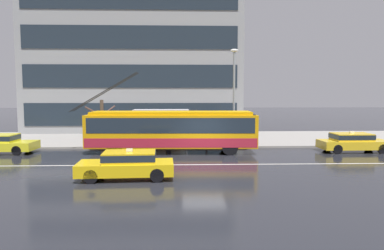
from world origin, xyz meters
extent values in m
plane|color=#22242A|center=(0.00, 0.00, 0.00)|extent=(160.00, 160.00, 0.00)
cube|color=gray|center=(0.00, 9.57, 0.07)|extent=(80.00, 10.00, 0.14)
cube|color=silver|center=(0.00, -1.20, 0.00)|extent=(72.00, 0.14, 0.01)
cube|color=orange|center=(-1.95, 2.97, 1.48)|extent=(11.20, 2.79, 2.13)
cube|color=#EBA306|center=(-1.95, 2.97, 2.64)|extent=(10.53, 2.53, 0.20)
cube|color=#1E2833|center=(-1.95, 2.97, 1.91)|extent=(10.76, 2.81, 0.98)
cube|color=#AB2133|center=(-1.95, 2.97, 0.80)|extent=(11.09, 2.82, 0.60)
cube|color=#1E2833|center=(3.57, 2.81, 1.91)|extent=(0.18, 2.17, 1.06)
cube|color=black|center=(3.42, 2.81, 2.44)|extent=(0.22, 1.88, 0.28)
cylinder|color=black|center=(-6.39, 3.45, 4.03)|extent=(4.48, 0.19, 2.62)
cylinder|color=black|center=(-6.41, 2.75, 4.03)|extent=(4.48, 0.19, 2.62)
cylinder|color=black|center=(1.87, 3.94, 0.52)|extent=(1.05, 0.33, 1.04)
cylinder|color=black|center=(1.80, 1.78, 0.52)|extent=(1.05, 0.33, 1.04)
cylinder|color=black|center=(-5.48, 4.16, 0.52)|extent=(1.05, 0.33, 1.04)
cylinder|color=black|center=(-5.54, 1.99, 0.52)|extent=(1.05, 0.33, 1.04)
cylinder|color=black|center=(-11.75, 3.73, 0.31)|extent=(0.62, 0.21, 0.62)
cylinder|color=black|center=(-11.78, 2.10, 0.31)|extent=(0.62, 0.21, 0.62)
cube|color=yellow|center=(-3.89, -4.27, 0.51)|extent=(4.44, 1.97, 0.55)
cube|color=yellow|center=(-3.72, -4.26, 1.02)|extent=(2.43, 1.62, 0.48)
cube|color=#1E2833|center=(-3.72, -4.26, 1.05)|extent=(2.47, 1.64, 0.31)
cube|color=silver|center=(-3.72, -4.26, 1.33)|extent=(0.29, 0.17, 0.12)
cylinder|color=black|center=(-5.29, -5.11, 0.31)|extent=(0.63, 0.23, 0.62)
cylinder|color=black|center=(-5.37, -3.57, 0.31)|extent=(0.63, 0.23, 0.62)
cylinder|color=black|center=(-2.42, -4.97, 0.31)|extent=(0.63, 0.23, 0.62)
cylinder|color=black|center=(-2.50, -3.42, 0.31)|extent=(0.63, 0.23, 0.62)
cube|color=yellow|center=(10.35, 2.74, 0.51)|extent=(4.58, 1.85, 0.55)
cube|color=yellow|center=(10.17, 2.74, 1.02)|extent=(2.48, 1.57, 0.48)
cube|color=#1E2833|center=(10.17, 2.74, 1.05)|extent=(2.53, 1.59, 0.31)
cube|color=silver|center=(10.17, 2.74, 1.33)|extent=(0.28, 0.16, 0.12)
cylinder|color=black|center=(11.84, 3.56, 0.31)|extent=(0.62, 0.21, 0.62)
cylinder|color=black|center=(11.86, 1.97, 0.31)|extent=(0.62, 0.21, 0.62)
cylinder|color=black|center=(8.84, 3.52, 0.31)|extent=(0.62, 0.21, 0.62)
cylinder|color=black|center=(8.86, 1.93, 0.31)|extent=(0.62, 0.21, 0.62)
cylinder|color=gray|center=(-0.87, 6.13, 1.38)|extent=(0.08, 0.08, 2.48)
cylinder|color=gray|center=(-4.82, 6.13, 1.38)|extent=(0.08, 0.08, 2.48)
cylinder|color=gray|center=(-0.87, 7.39, 1.38)|extent=(0.08, 0.08, 2.48)
cylinder|color=gray|center=(-4.82, 7.39, 1.38)|extent=(0.08, 0.08, 2.48)
cube|color=#99ADB2|center=(-2.85, 7.39, 1.43)|extent=(3.75, 0.04, 1.99)
cube|color=#B2B2B7|center=(-2.85, 6.76, 2.66)|extent=(4.25, 1.56, 0.08)
cube|color=brown|center=(-2.85, 7.08, 0.59)|extent=(2.76, 0.36, 0.08)
cylinder|color=black|center=(0.56, 5.21, 0.57)|extent=(0.14, 0.14, 0.87)
cylinder|color=black|center=(0.53, 5.05, 0.57)|extent=(0.14, 0.14, 0.87)
cylinder|color=#947D5C|center=(0.54, 5.13, 1.30)|extent=(0.41, 0.41, 0.58)
sphere|color=tan|center=(0.54, 5.13, 1.70)|extent=(0.22, 0.22, 0.22)
cone|color=red|center=(0.56, 5.25, 1.99)|extent=(1.23, 1.23, 0.26)
cylinder|color=#333333|center=(0.56, 5.25, 1.48)|extent=(0.02, 0.02, 0.75)
cylinder|color=navy|center=(-2.28, 4.97, 0.56)|extent=(0.14, 0.14, 0.84)
cylinder|color=navy|center=(-2.12, 5.00, 0.56)|extent=(0.14, 0.14, 0.84)
cylinder|color=#453B39|center=(-2.20, 4.98, 1.27)|extent=(0.42, 0.42, 0.58)
sphere|color=tan|center=(-2.20, 4.98, 1.68)|extent=(0.24, 0.24, 0.24)
cone|color=gold|center=(-2.32, 4.96, 1.98)|extent=(1.30, 1.30, 0.31)
cylinder|color=#333333|center=(-2.32, 4.96, 1.44)|extent=(0.02, 0.02, 0.76)
cylinder|color=#59444B|center=(-6.26, 6.97, 0.54)|extent=(0.14, 0.14, 0.80)
cylinder|color=#59444B|center=(-6.42, 6.98, 0.54)|extent=(0.14, 0.14, 0.80)
cylinder|color=#2A272F|center=(-6.34, 6.97, 1.25)|extent=(0.38, 0.38, 0.61)
sphere|color=tan|center=(-6.34, 6.97, 1.66)|extent=(0.22, 0.22, 0.22)
cone|color=red|center=(-6.46, 6.98, 1.95)|extent=(1.28, 1.28, 0.26)
cylinder|color=#333333|center=(-6.46, 6.98, 1.44)|extent=(0.02, 0.02, 0.77)
cylinder|color=black|center=(-2.39, 5.98, 0.53)|extent=(0.14, 0.14, 0.79)
cylinder|color=black|center=(-2.29, 6.10, 0.53)|extent=(0.14, 0.14, 0.79)
cylinder|color=navy|center=(-2.34, 6.04, 1.24)|extent=(0.51, 0.51, 0.62)
sphere|color=tan|center=(-2.34, 6.04, 1.67)|extent=(0.24, 0.24, 0.24)
cone|color=#C93562|center=(-2.41, 5.95, 1.97)|extent=(1.19, 1.19, 0.27)
cylinder|color=#333333|center=(-2.41, 5.95, 1.44)|extent=(0.02, 0.02, 0.79)
cylinder|color=gray|center=(2.62, 5.65, 3.55)|extent=(0.16, 0.16, 6.82)
ellipsoid|color=silver|center=(2.62, 5.65, 7.08)|extent=(0.60, 0.32, 0.24)
cylinder|color=brown|center=(-7.55, 7.49, 1.79)|extent=(0.28, 0.28, 3.30)
cylinder|color=brown|center=(-7.12, 7.88, 2.57)|extent=(1.00, 0.92, 0.82)
cylinder|color=#4E3D33|center=(-7.61, 7.84, 2.86)|extent=(0.25, 0.80, 0.71)
cylinder|color=brown|center=(-8.14, 7.22, 2.55)|extent=(1.27, 0.68, 0.83)
cube|color=gray|center=(-5.98, 20.08, 14.36)|extent=(21.30, 14.33, 28.72)
cube|color=#1E2833|center=(-5.98, 12.88, 1.97)|extent=(20.03, 0.06, 2.15)
cube|color=#1E2833|center=(-5.98, 12.88, 5.57)|extent=(20.03, 0.06, 2.15)
cube|color=#1E2833|center=(-5.98, 12.88, 9.16)|extent=(20.03, 0.06, 2.15)
camera|label=1|loc=(-1.39, -20.19, 3.90)|focal=32.62mm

